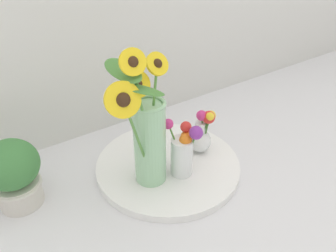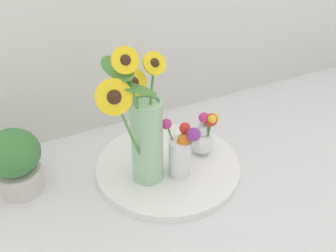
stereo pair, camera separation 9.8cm
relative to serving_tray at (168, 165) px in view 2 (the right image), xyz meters
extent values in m
plane|color=silver|center=(0.03, -0.11, -0.01)|extent=(6.00, 6.00, 0.00)
cylinder|color=white|center=(0.00, 0.00, 0.00)|extent=(0.46, 0.46, 0.02)
cylinder|color=#99CC9E|center=(-0.08, -0.03, 0.14)|extent=(0.09, 0.09, 0.25)
torus|color=#99CC9E|center=(-0.08, -0.03, 0.27)|extent=(0.10, 0.10, 0.01)
cylinder|color=#568E42|center=(-0.09, -0.02, 0.20)|extent=(0.04, 0.03, 0.25)
cylinder|color=yellow|center=(-0.11, -0.03, 0.33)|extent=(0.08, 0.05, 0.08)
sphere|color=#382314|center=(-0.11, -0.03, 0.33)|extent=(0.03, 0.03, 0.03)
cylinder|color=#568E42|center=(-0.08, -0.04, 0.22)|extent=(0.05, 0.02, 0.30)
cylinder|color=yellow|center=(-0.06, -0.04, 0.37)|extent=(0.07, 0.04, 0.06)
sphere|color=#382314|center=(-0.06, -0.04, 0.37)|extent=(0.03, 0.03, 0.03)
cylinder|color=#568E42|center=(-0.11, -0.05, 0.25)|extent=(0.08, 0.06, 0.32)
cylinder|color=yellow|center=(-0.15, -0.08, 0.41)|extent=(0.07, 0.03, 0.07)
sphere|color=#382314|center=(-0.15, -0.08, 0.41)|extent=(0.03, 0.03, 0.03)
cylinder|color=#568E42|center=(-0.14, -0.07, 0.20)|extent=(0.09, 0.06, 0.27)
cylinder|color=yellow|center=(-0.19, -0.10, 0.34)|extent=(0.10, 0.05, 0.10)
sphere|color=#382314|center=(-0.19, -0.10, 0.34)|extent=(0.04, 0.04, 0.04)
ellipsoid|color=#477F38|center=(-0.14, -0.09, 0.35)|extent=(0.12, 0.11, 0.04)
ellipsoid|color=#477F38|center=(-0.16, -0.05, 0.39)|extent=(0.08, 0.12, 0.05)
cylinder|color=white|center=(0.01, -0.06, 0.07)|extent=(0.07, 0.07, 0.12)
cylinder|color=#4C8438|center=(0.03, -0.06, 0.09)|extent=(0.02, 0.01, 0.08)
sphere|color=orange|center=(0.03, -0.06, 0.13)|extent=(0.04, 0.04, 0.04)
cylinder|color=#4C8438|center=(0.02, -0.09, 0.11)|extent=(0.02, 0.02, 0.11)
sphere|color=purple|center=(0.03, -0.09, 0.17)|extent=(0.04, 0.04, 0.04)
cylinder|color=#4C8438|center=(0.02, -0.05, 0.11)|extent=(0.02, 0.01, 0.10)
sphere|color=red|center=(0.03, -0.05, 0.16)|extent=(0.03, 0.03, 0.03)
cylinder|color=#4C8438|center=(0.01, -0.07, 0.09)|extent=(0.02, 0.01, 0.09)
sphere|color=orange|center=(0.01, -0.07, 0.14)|extent=(0.04, 0.04, 0.04)
cylinder|color=#4C8438|center=(-0.01, -0.05, 0.12)|extent=(0.03, 0.03, 0.12)
sphere|color=#C6337A|center=(-0.02, -0.04, 0.18)|extent=(0.03, 0.03, 0.03)
sphere|color=white|center=(0.12, -0.01, 0.05)|extent=(0.08, 0.08, 0.08)
cylinder|color=white|center=(0.12, -0.01, 0.11)|extent=(0.03, 0.03, 0.03)
cylinder|color=#427533|center=(0.13, -0.01, 0.10)|extent=(0.02, 0.01, 0.11)
sphere|color=#C6337A|center=(0.12, -0.01, 0.15)|extent=(0.03, 0.03, 0.03)
cylinder|color=#427533|center=(0.13, -0.02, 0.10)|extent=(0.01, 0.03, 0.12)
sphere|color=yellow|center=(0.13, -0.04, 0.16)|extent=(0.03, 0.03, 0.03)
cylinder|color=#427533|center=(0.14, -0.01, 0.09)|extent=(0.02, 0.03, 0.10)
sphere|color=yellow|center=(0.15, -0.02, 0.14)|extent=(0.03, 0.03, 0.03)
cylinder|color=#427533|center=(0.12, -0.02, 0.09)|extent=(0.03, 0.02, 0.11)
sphere|color=red|center=(0.14, -0.02, 0.15)|extent=(0.04, 0.04, 0.04)
cylinder|color=beige|center=(-0.43, 0.11, 0.03)|extent=(0.12, 0.12, 0.08)
torus|color=beige|center=(-0.43, 0.11, 0.05)|extent=(0.13, 0.13, 0.01)
ellipsoid|color=#3D7A3D|center=(-0.43, 0.11, 0.13)|extent=(0.15, 0.15, 0.14)
camera|label=1|loc=(-0.46, -0.68, 0.68)|focal=35.00mm
camera|label=2|loc=(-0.38, -0.73, 0.68)|focal=35.00mm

